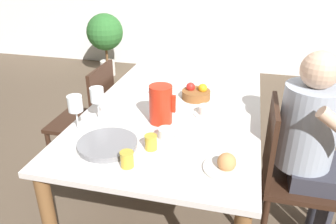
{
  "coord_description": "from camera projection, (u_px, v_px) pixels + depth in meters",
  "views": [
    {
      "loc": [
        0.4,
        -1.9,
        1.6
      ],
      "look_at": [
        0.0,
        -0.28,
        0.78
      ],
      "focal_mm": 35.0,
      "sensor_mm": 36.0,
      "label": 1
    }
  ],
  "objects": [
    {
      "name": "chair_person_side",
      "position": [
        289.0,
        172.0,
        1.86
      ],
      "size": [
        0.42,
        0.42,
        0.88
      ],
      "rotation": [
        0.0,
        0.0,
        -1.57
      ],
      "color": "#331E14",
      "rests_on": "ground_plane"
    },
    {
      "name": "potted_plant",
      "position": [
        105.0,
        35.0,
        4.5
      ],
      "size": [
        0.5,
        0.5,
        0.87
      ],
      "color": "beige",
      "rests_on": "ground_plane"
    },
    {
      "name": "teacup_near_person",
      "position": [
        166.0,
        134.0,
        1.68
      ],
      "size": [
        0.15,
        0.15,
        0.06
      ],
      "color": "silver",
      "rests_on": "dining_table"
    },
    {
      "name": "wine_glass_water",
      "position": [
        75.0,
        105.0,
        1.7
      ],
      "size": [
        0.08,
        0.08,
        0.2
      ],
      "color": "white",
      "rests_on": "dining_table"
    },
    {
      "name": "wine_glass_juice",
      "position": [
        97.0,
        97.0,
        1.82
      ],
      "size": [
        0.08,
        0.08,
        0.2
      ],
      "color": "white",
      "rests_on": "dining_table"
    },
    {
      "name": "ground_plane",
      "position": [
        177.0,
        190.0,
        2.44
      ],
      "size": [
        20.0,
        20.0,
        0.0
      ],
      "primitive_type": "plane",
      "color": "brown"
    },
    {
      "name": "serving_tray",
      "position": [
        108.0,
        144.0,
        1.61
      ],
      "size": [
        0.3,
        0.3,
        0.03
      ],
      "color": "gray",
      "rests_on": "dining_table"
    },
    {
      "name": "red_pitcher",
      "position": [
        161.0,
        104.0,
        1.81
      ],
      "size": [
        0.15,
        0.13,
        0.22
      ],
      "color": "red",
      "rests_on": "dining_table"
    },
    {
      "name": "person_seated",
      "position": [
        312.0,
        139.0,
        1.75
      ],
      "size": [
        0.39,
        0.41,
        1.18
      ],
      "rotation": [
        0.0,
        0.0,
        -1.57
      ],
      "color": "#33333D",
      "rests_on": "ground_plane"
    },
    {
      "name": "dining_table",
      "position": [
        178.0,
        113.0,
        2.16
      ],
      "size": [
        1.03,
        1.85,
        0.73
      ],
      "color": "silver",
      "rests_on": "ground_plane"
    },
    {
      "name": "jam_jar_amber",
      "position": [
        151.0,
        142.0,
        1.58
      ],
      "size": [
        0.06,
        0.06,
        0.07
      ],
      "color": "gold",
      "rests_on": "dining_table"
    },
    {
      "name": "chair_opposite",
      "position": [
        89.0,
        118.0,
        2.47
      ],
      "size": [
        0.42,
        0.42,
        0.88
      ],
      "rotation": [
        0.0,
        0.0,
        1.57
      ],
      "color": "#331E14",
      "rests_on": "ground_plane"
    },
    {
      "name": "fruit_bowl",
      "position": [
        196.0,
        93.0,
        2.14
      ],
      "size": [
        0.19,
        0.19,
        0.1
      ],
      "color": "brown",
      "rests_on": "dining_table"
    },
    {
      "name": "jam_jar_red",
      "position": [
        127.0,
        159.0,
        1.45
      ],
      "size": [
        0.06,
        0.06,
        0.07
      ],
      "color": "gold",
      "rests_on": "dining_table"
    },
    {
      "name": "teacup_across",
      "position": [
        206.0,
        111.0,
        1.93
      ],
      "size": [
        0.15,
        0.15,
        0.06
      ],
      "color": "silver",
      "rests_on": "dining_table"
    },
    {
      "name": "bread_plate",
      "position": [
        226.0,
        165.0,
        1.44
      ],
      "size": [
        0.21,
        0.21,
        0.08
      ],
      "color": "silver",
      "rests_on": "dining_table"
    }
  ]
}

